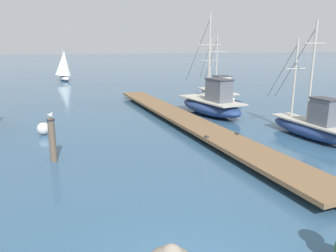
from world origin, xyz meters
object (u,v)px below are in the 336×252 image
at_px(fishing_boat_1, 217,94).
at_px(mooring_piling, 52,139).
at_px(distant_sailboat, 64,66).
at_px(fishing_boat_0, 312,125).
at_px(fishing_boat_2, 211,104).
at_px(perched_seagull, 50,115).
at_px(mooring_buoy, 43,129).

distance_m(fishing_boat_1, mooring_piling, 16.90).
distance_m(fishing_boat_1, distant_sailboat, 24.45).
distance_m(fishing_boat_0, distant_sailboat, 34.77).
bearing_deg(fishing_boat_0, fishing_boat_2, 110.84).
bearing_deg(distant_sailboat, perched_seagull, -89.98).
relative_size(perched_seagull, mooring_buoy, 0.48).
bearing_deg(fishing_boat_2, perched_seagull, -146.45).
height_order(perched_seagull, distant_sailboat, distant_sailboat).
height_order(fishing_boat_2, perched_seagull, fishing_boat_2).
bearing_deg(fishing_boat_0, fishing_boat_1, 88.33).
relative_size(fishing_boat_0, mooring_buoy, 8.44).
bearing_deg(mooring_buoy, fishing_boat_1, 28.47).
height_order(fishing_boat_0, fishing_boat_1, fishing_boat_0).
bearing_deg(fishing_boat_2, mooring_piling, -146.42).
bearing_deg(perched_seagull, fishing_boat_2, 33.55).
bearing_deg(fishing_boat_2, fishing_boat_0, -69.16).
height_order(fishing_boat_0, fishing_boat_2, fishing_boat_2).
bearing_deg(perched_seagull, distant_sailboat, 90.02).
xyz_separation_m(fishing_boat_1, fishing_boat_2, (-2.81, -5.07, 0.12)).
relative_size(fishing_boat_2, distant_sailboat, 1.50).
relative_size(fishing_boat_1, fishing_boat_2, 0.99).
bearing_deg(fishing_boat_0, distant_sailboat, 110.38).
relative_size(mooring_piling, distant_sailboat, 0.39).
xyz_separation_m(fishing_boat_0, perched_seagull, (-12.09, 0.12, 1.23)).
xyz_separation_m(fishing_boat_0, distant_sailboat, (-12.10, 32.57, 1.32)).
relative_size(mooring_piling, perched_seagull, 5.02).
relative_size(fishing_boat_1, perched_seagull, 18.84).
xyz_separation_m(fishing_boat_2, perched_seagull, (-9.62, -6.38, 1.13)).
relative_size(fishing_boat_0, perched_seagull, 17.57).
bearing_deg(fishing_boat_0, mooring_piling, 179.47).
bearing_deg(mooring_buoy, distant_sailboat, 88.63).
xyz_separation_m(fishing_boat_0, fishing_boat_2, (-2.47, 6.49, 0.10)).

